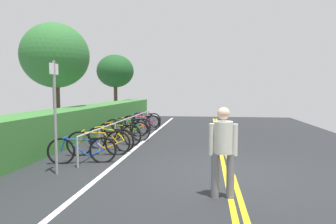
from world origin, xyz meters
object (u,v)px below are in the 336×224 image
(bicycle_2, at_px, (110,139))
(bicycle_7, at_px, (141,123))
(bicycle_5, at_px, (126,128))
(tree_far_right, at_px, (115,71))
(bicycle_8, at_px, (142,122))
(bicycle_3, at_px, (119,134))
(bike_rack, at_px, (127,123))
(bicycle_4, at_px, (127,131))
(bicycle_1, at_px, (99,143))
(tree_mid, at_px, (55,56))
(bicycle_6, at_px, (132,126))
(sign_post_near, at_px, (55,107))
(bicycle_9, at_px, (146,119))
(pedestrian, at_px, (223,147))
(bicycle_0, at_px, (82,150))

(bicycle_2, distance_m, bicycle_7, 4.52)
(bicycle_5, relative_size, tree_far_right, 0.40)
(bicycle_8, bearing_deg, bicycle_3, -177.92)
(bike_rack, distance_m, bicycle_4, 0.52)
(bicycle_2, distance_m, bicycle_4, 1.82)
(bicycle_1, height_order, bicycle_2, bicycle_1)
(bicycle_1, xyz_separation_m, tree_mid, (3.76, 3.24, 2.93))
(bike_rack, xyz_separation_m, bicycle_4, (-0.44, -0.13, -0.23))
(bicycle_6, relative_size, bicycle_7, 0.94)
(bicycle_8, bearing_deg, bicycle_2, -178.11)
(bicycle_3, bearing_deg, sign_post_near, 175.52)
(tree_mid, bearing_deg, bicycle_9, -44.63)
(sign_post_near, relative_size, tree_far_right, 0.58)
(bike_rack, bearing_deg, bicycle_9, 0.57)
(bicycle_2, bearing_deg, sign_post_near, 173.50)
(bicycle_2, relative_size, tree_mid, 0.37)
(bicycle_4, height_order, tree_far_right, tree_far_right)
(bicycle_7, height_order, tree_far_right, tree_far_right)
(bicycle_8, bearing_deg, tree_mid, 127.20)
(bicycle_4, relative_size, pedestrian, 1.14)
(bicycle_4, bearing_deg, bicycle_2, 178.82)
(bicycle_6, relative_size, bicycle_9, 1.03)
(bicycle_8, xyz_separation_m, tree_mid, (-2.39, 3.14, 2.96))
(bicycle_4, height_order, bicycle_8, bicycle_4)
(bicycle_0, xyz_separation_m, bicycle_5, (4.41, 0.06, 0.02))
(bicycle_0, relative_size, sign_post_near, 0.68)
(bicycle_1, height_order, bicycle_6, bicycle_1)
(bicycle_0, height_order, bicycle_4, bicycle_4)
(bicycle_9, bearing_deg, bicycle_3, -178.80)
(bicycle_6, relative_size, tree_mid, 0.36)
(bicycle_0, bearing_deg, bicycle_2, -5.28)
(bike_rack, xyz_separation_m, bicycle_7, (2.26, -0.07, -0.24))
(bike_rack, relative_size, bicycle_2, 5.26)
(bicycle_7, bearing_deg, bicycle_5, 173.84)
(sign_post_near, bearing_deg, bicycle_5, -0.99)
(bicycle_2, bearing_deg, bicycle_3, 1.07)
(bicycle_1, xyz_separation_m, bicycle_8, (6.15, 0.10, -0.04))
(bicycle_5, relative_size, bicycle_8, 1.00)
(bicycle_0, height_order, tree_mid, tree_mid)
(bicycle_9, height_order, tree_mid, tree_mid)
(bicycle_1, height_order, bicycle_4, same)
(tree_far_right, bearing_deg, pedestrian, -156.29)
(bicycle_2, relative_size, bicycle_3, 0.99)
(bicycle_2, distance_m, pedestrian, 5.01)
(bicycle_0, height_order, pedestrian, pedestrian)
(bicycle_0, relative_size, bicycle_3, 0.99)
(bicycle_1, height_order, bicycle_3, bicycle_3)
(bicycle_9, distance_m, pedestrian, 10.55)
(bicycle_9, height_order, pedestrian, pedestrian)
(bike_rack, height_order, bicycle_7, bike_rack)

